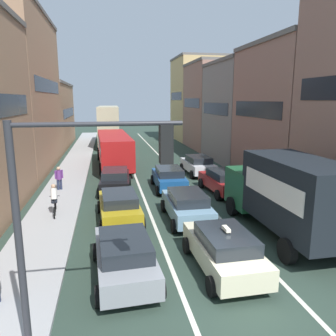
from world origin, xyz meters
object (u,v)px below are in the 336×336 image
Objects in this scene: sedan_right_lane_behind_truck at (223,181)px; cyclist_on_sidewalk at (54,201)px; bus_mid_queue_primary at (114,147)px; sedan_left_lane_front at (125,256)px; sedan_centre_lane_second at (187,205)px; traffic_light_pole at (78,199)px; sedan_left_lane_third at (115,179)px; taxi_centre_lane_front at (224,249)px; removalist_box_truck at (286,192)px; wagon_left_lane_second at (119,206)px; hatchback_centre_lane_third at (169,177)px; wagon_right_lane_far at (198,164)px; bus_far_queue_secondary at (109,124)px; pedestrian_near_kerb at (59,177)px.

cyclist_on_sidewalk reaches higher than sedan_right_lane_behind_truck.
bus_mid_queue_primary is at bearing 30.72° from sedan_right_lane_behind_truck.
sedan_left_lane_front is 1.02× the size of sedan_centre_lane_second.
sedan_left_lane_third is at bearing 85.56° from traffic_light_pole.
sedan_centre_lane_second is 6.89m from sedan_left_lane_third.
taxi_centre_lane_front is 3.43m from sedan_left_lane_front.
traffic_light_pole is 0.71× the size of removalist_box_truck.
removalist_box_truck is at bearing 34.20° from traffic_light_pole.
wagon_left_lane_second is 6.48m from hatchback_centre_lane_third.
wagon_left_lane_second is 0.41× the size of bus_mid_queue_primary.
sedan_right_lane_behind_truck is (-0.27, 6.96, -1.18)m from removalist_box_truck.
taxi_centre_lane_front is 10.89m from hatchback_centre_lane_third.
cyclist_on_sidewalk is (-3.18, 6.58, 0.05)m from sedan_left_lane_front.
sedan_left_lane_front is at bearing 71.62° from traffic_light_pole.
wagon_right_lane_far is 0.41× the size of bus_far_queue_secondary.
bus_far_queue_secondary is (-7.16, 31.00, 0.86)m from removalist_box_truck.
hatchback_centre_lane_third is 0.41× the size of bus_far_queue_secondary.
pedestrian_near_kerb is (-10.27, -3.29, 0.15)m from wagon_right_lane_far.
sedan_left_lane_front is 1.01× the size of wagon_right_lane_far.
sedan_left_lane_front is at bearing 177.22° from bus_mid_queue_primary.
cyclist_on_sidewalk is at bearing 162.66° from bus_mid_queue_primary.
bus_far_queue_secondary is (-0.12, 22.39, 2.03)m from sedan_left_lane_third.
bus_far_queue_secondary is (-6.80, 18.49, 2.03)m from wagon_right_lane_far.
bus_mid_queue_primary is at bearing 8.57° from taxi_centre_lane_front.
wagon_left_lane_second is at bearing -3.45° from sedan_left_lane_front.
cyclist_on_sidewalk is (-6.50, 1.75, 0.05)m from sedan_centre_lane_second.
bus_mid_queue_primary is 6.13× the size of cyclist_on_sidewalk.
hatchback_centre_lane_third is 3.55m from sedan_left_lane_third.
traffic_light_pole reaches higher than removalist_box_truck.
pedestrian_near_kerb is (-3.46, -21.78, -1.88)m from bus_far_queue_secondary.
sedan_centre_lane_second is at bearing -147.80° from sedan_left_lane_third.
bus_mid_queue_primary reaches higher than hatchback_centre_lane_third.
bus_mid_queue_primary is (0.15, 8.12, 0.96)m from sedan_left_lane_third.
bus_mid_queue_primary is (-3.40, 8.22, 0.96)m from hatchback_centre_lane_third.
traffic_light_pole is at bearing 151.94° from sedan_centre_lane_second.
bus_far_queue_secondary is at bearing -1.24° from bus_mid_queue_primary.
bus_mid_queue_primary is 14.31m from bus_far_queue_secondary.
sedan_left_lane_third is (-0.03, 5.55, 0.00)m from wagon_left_lane_second.
taxi_centre_lane_front is 0.99× the size of wagon_right_lane_far.
sedan_right_lane_behind_truck is at bearing -148.15° from bus_mid_queue_primary.
removalist_box_truck is at bearing -155.19° from pedestrian_near_kerb.
traffic_light_pole is 1.25× the size of sedan_left_lane_front.
sedan_centre_lane_second is 14.53m from bus_mid_queue_primary.
wagon_left_lane_second is 1.00× the size of wagon_right_lane_far.
sedan_left_lane_front and wagon_right_lane_far have the same top height.
sedan_right_lane_behind_truck is 0.42× the size of bus_mid_queue_primary.
traffic_light_pole is at bearing -173.64° from cyclist_on_sidewalk.
sedan_left_lane_front is (-7.06, -2.25, -1.18)m from removalist_box_truck.
sedan_right_lane_behind_truck is (3.46, 4.37, 0.00)m from sedan_centre_lane_second.
bus_mid_queue_primary is (1.25, 22.27, -2.06)m from traffic_light_pole.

